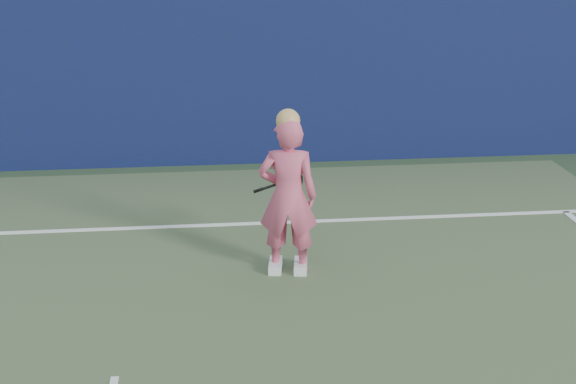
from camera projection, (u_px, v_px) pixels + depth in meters
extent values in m
cube|color=#0D1B3A|center=(149.00, 73.00, 10.66)|extent=(24.00, 0.40, 2.50)
imported|color=#D65373|center=(288.00, 197.00, 7.43)|extent=(0.60, 0.44, 1.51)
sphere|color=tan|center=(288.00, 121.00, 7.19)|extent=(0.22, 0.22, 0.22)
cube|color=white|center=(301.00, 266.00, 7.65)|extent=(0.16, 0.29, 0.10)
cube|color=white|center=(275.00, 266.00, 7.66)|extent=(0.16, 0.29, 0.10)
torus|color=black|center=(291.00, 181.00, 7.88)|extent=(0.27, 0.14, 0.27)
torus|color=gold|center=(291.00, 181.00, 7.88)|extent=(0.22, 0.10, 0.22)
cylinder|color=beige|center=(291.00, 181.00, 7.88)|extent=(0.22, 0.10, 0.22)
cylinder|color=black|center=(270.00, 186.00, 7.87)|extent=(0.25, 0.07, 0.09)
cylinder|color=black|center=(259.00, 190.00, 7.87)|extent=(0.11, 0.05, 0.06)
cube|color=white|center=(142.00, 228.00, 8.71)|extent=(11.00, 0.08, 0.01)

